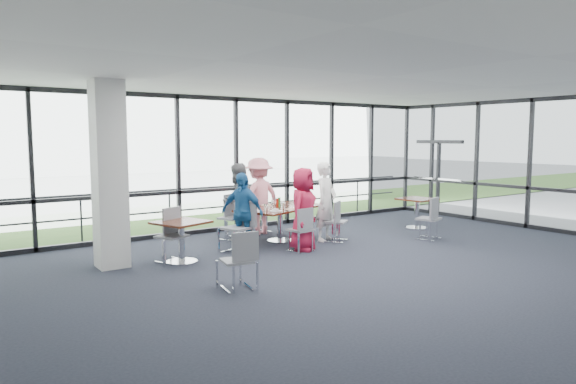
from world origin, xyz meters
TOP-DOWN VIEW (x-y plane):
  - floor at (0.00, 0.00)m, footprint 12.00×10.00m
  - ceiling at (0.00, 0.00)m, footprint 12.00×10.00m
  - curtain_wall_back at (0.00, 5.00)m, footprint 12.00×0.10m
  - curtain_wall_right at (6.00, 0.00)m, footprint 0.10×10.00m
  - exit_door at (6.00, 3.75)m, footprint 0.12×1.60m
  - structural_column at (-3.60, 3.00)m, footprint 0.50×0.50m
  - apron at (0.00, 10.00)m, footprint 80.00×70.00m
  - grass_strip at (0.00, 8.00)m, footprint 80.00×5.00m
  - hangar_main at (4.00, 32.00)m, footprint 24.00×10.00m
  - guard_rail at (0.00, 5.60)m, footprint 12.00×0.06m
  - main_table at (0.02, 3.14)m, footprint 2.19×1.67m
  - side_table_left at (-2.49, 2.58)m, footprint 1.03×1.03m
  - side_table_right at (3.69, 2.53)m, footprint 0.86×0.86m
  - diner_near_left at (-0.09, 2.17)m, footprint 0.96×0.89m
  - diner_near_right at (0.88, 2.64)m, footprint 0.75×0.66m
  - diner_far_left at (-0.66, 3.80)m, footprint 0.94×0.74m
  - diner_far_right at (0.09, 4.11)m, footprint 1.21×0.72m
  - diner_end at (-1.17, 2.71)m, footprint 0.88×1.04m
  - chair_main_nl at (-0.20, 2.10)m, footprint 0.46×0.46m
  - chair_main_nr at (0.99, 2.43)m, footprint 0.59×0.59m
  - chair_main_fl at (-0.75, 3.90)m, footprint 0.62×0.62m
  - chair_main_fr at (0.17, 4.28)m, footprint 0.58×0.58m
  - chair_main_end at (-1.29, 2.71)m, footprint 0.60×0.60m
  - chair_spare_la at (-2.49, 0.57)m, footprint 0.49×0.49m
  - chair_spare_lb at (-2.62, 2.71)m, footprint 0.61×0.61m
  - chair_spare_r at (2.80, 1.42)m, footprint 0.57×0.57m
  - plate_nl at (-0.42, 2.64)m, footprint 0.25×0.25m
  - plate_nr at (0.65, 3.00)m, footprint 0.28×0.28m
  - plate_fl at (-0.52, 3.32)m, footprint 0.24×0.24m
  - plate_fr at (0.39, 3.69)m, footprint 0.25×0.25m
  - plate_end at (-0.78, 2.84)m, footprint 0.26×0.26m
  - tumbler_a at (-0.15, 2.79)m, footprint 0.07×0.07m
  - tumbler_b at (0.39, 3.03)m, footprint 0.07×0.07m
  - tumbler_c at (0.02, 3.43)m, footprint 0.06×0.06m
  - tumbler_d at (-0.59, 2.75)m, footprint 0.08×0.08m
  - menu_a at (0.05, 2.74)m, footprint 0.32×0.27m
  - menu_b at (0.92, 3.14)m, footprint 0.29×0.22m
  - menu_c at (-0.02, 3.58)m, footprint 0.39×0.39m
  - condiment_caddy at (0.05, 3.25)m, footprint 0.10×0.07m
  - ketchup_bottle at (0.00, 3.22)m, footprint 0.06×0.06m
  - green_bottle at (0.04, 3.20)m, footprint 0.05×0.05m

SIDE VIEW (x-z plane):
  - apron at x=0.00m, z-range -0.03..-0.01m
  - floor at x=0.00m, z-range -0.02..0.00m
  - grass_strip at x=0.00m, z-range 0.01..0.01m
  - chair_main_nl at x=-0.20m, z-range 0.00..0.85m
  - chair_spare_la at x=-2.49m, z-range 0.00..0.86m
  - chair_main_nr at x=0.99m, z-range 0.00..0.87m
  - chair_spare_r at x=2.80m, z-range 0.00..0.93m
  - chair_spare_lb at x=-2.62m, z-range 0.00..0.94m
  - chair_main_fl at x=-0.75m, z-range 0.00..0.96m
  - chair_main_end at x=-1.29m, z-range 0.00..0.97m
  - chair_main_fr at x=0.17m, z-range 0.00..0.97m
  - guard_rail at x=0.00m, z-range 0.47..0.53m
  - side_table_right at x=3.69m, z-range 0.25..1.00m
  - side_table_left at x=-2.49m, z-range 0.25..1.00m
  - main_table at x=0.02m, z-range 0.25..1.00m
  - menu_a at x=0.05m, z-range 0.75..0.75m
  - menu_b at x=0.92m, z-range 0.75..0.75m
  - menu_c at x=-0.02m, z-range 0.75..0.75m
  - plate_nl at x=-0.42m, z-range 0.75..0.76m
  - plate_nr at x=0.65m, z-range 0.75..0.76m
  - plate_fl at x=-0.52m, z-range 0.75..0.76m
  - plate_fr at x=0.39m, z-range 0.75..0.76m
  - plate_end at x=-0.78m, z-range 0.75..0.76m
  - condiment_caddy at x=0.05m, z-range 0.75..0.79m
  - diner_end at x=-1.17m, z-range 0.00..1.56m
  - tumbler_c at x=0.02m, z-range 0.75..0.88m
  - tumbler_b at x=0.39m, z-range 0.75..0.90m
  - diner_near_left at x=-0.09m, z-range 0.00..1.65m
  - tumbler_a at x=-0.15m, z-range 0.75..0.90m
  - tumbler_d at x=-0.59m, z-range 0.75..0.90m
  - ketchup_bottle at x=0.00m, z-range 0.75..0.93m
  - diner_far_left at x=-0.66m, z-range 0.00..1.68m
  - green_bottle at x=0.04m, z-range 0.75..0.95m
  - diner_near_right at x=0.88m, z-range 0.00..1.71m
  - diner_far_right at x=0.09m, z-range 0.00..1.78m
  - exit_door at x=6.00m, z-range 0.00..2.10m
  - curtain_wall_back at x=0.00m, z-range 0.00..3.20m
  - curtain_wall_right at x=6.00m, z-range 0.00..3.20m
  - structural_column at x=-3.60m, z-range 0.00..3.20m
  - hangar_main at x=4.00m, z-range 0.00..6.00m
  - ceiling at x=0.00m, z-range 3.18..3.22m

